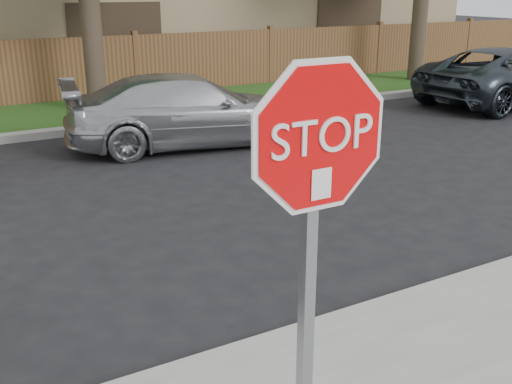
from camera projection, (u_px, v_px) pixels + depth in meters
stop_sign at (315, 201)px, 2.86m from camera, size 1.01×0.13×2.55m
sedan_right at (190, 110)px, 10.86m from camera, size 4.68×2.50×1.29m
sedan_far_right at (509, 76)px, 14.67m from camera, size 5.07×2.63×1.36m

